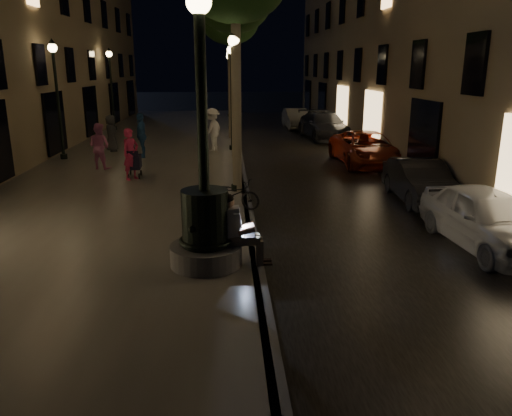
{
  "coord_description": "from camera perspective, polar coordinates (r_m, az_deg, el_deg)",
  "views": [
    {
      "loc": [
        -0.57,
        -7.16,
        3.94
      ],
      "look_at": [
        0.04,
        3.0,
        1.05
      ],
      "focal_mm": 35.0,
      "sensor_mm": 36.0,
      "label": 1
    }
  ],
  "objects": [
    {
      "name": "car_third",
      "position": [
        21.22,
        12.51,
        6.66
      ],
      "size": [
        2.35,
        4.93,
        1.36
      ],
      "primitive_type": "imported",
      "rotation": [
        0.0,
        0.0,
        0.02
      ],
      "color": "#9A3113",
      "rests_on": "ground"
    },
    {
      "name": "pedestrian_pink",
      "position": [
        19.72,
        -17.47,
        6.76
      ],
      "size": [
        1.02,
        0.91,
        1.72
      ],
      "primitive_type": "imported",
      "rotation": [
        0.0,
        0.0,
        2.77
      ],
      "color": "#C5689C",
      "rests_on": "promenade"
    },
    {
      "name": "lamp_curb_d",
      "position": [
        39.16,
        -3.11,
        14.82
      ],
      "size": [
        0.36,
        0.36,
        4.81
      ],
      "color": "black",
      "rests_on": "promenade"
    },
    {
      "name": "cobble_lane",
      "position": [
        22.78,
        5.69,
        5.87
      ],
      "size": [
        6.0,
        45.0,
        0.02
      ],
      "primitive_type": "cube",
      "color": "black",
      "rests_on": "ground"
    },
    {
      "name": "tree_second",
      "position": [
        21.3,
        -2.58,
        22.32
      ],
      "size": [
        3.0,
        3.0,
        7.4
      ],
      "color": "#6B604C",
      "rests_on": "promenade"
    },
    {
      "name": "car_front",
      "position": [
        12.24,
        24.87,
        -1.07
      ],
      "size": [
        1.87,
        4.11,
        1.37
      ],
      "primitive_type": "imported",
      "rotation": [
        0.0,
        0.0,
        0.07
      ],
      "color": "#979A9E",
      "rests_on": "ground"
    },
    {
      "name": "bicycle",
      "position": [
        13.58,
        -2.59,
        1.65
      ],
      "size": [
        1.62,
        1.18,
        0.81
      ],
      "primitive_type": "imported",
      "rotation": [
        0.0,
        0.0,
        1.1
      ],
      "color": "black",
      "rests_on": "promenade"
    },
    {
      "name": "pedestrian_white",
      "position": [
        23.04,
        -5.0,
        8.9
      ],
      "size": [
        1.23,
        1.44,
        1.93
      ],
      "primitive_type": "imported",
      "rotation": [
        0.0,
        0.0,
        4.21
      ],
      "color": "white",
      "rests_on": "promenade"
    },
    {
      "name": "lamp_left_b",
      "position": [
        22.24,
        -21.87,
        12.96
      ],
      "size": [
        0.36,
        0.36,
        4.81
      ],
      "color": "black",
      "rests_on": "promenade"
    },
    {
      "name": "tree_third",
      "position": [
        27.25,
        -3.01,
        20.48
      ],
      "size": [
        3.0,
        3.0,
        7.2
      ],
      "color": "#6B604C",
      "rests_on": "promenade"
    },
    {
      "name": "ground",
      "position": [
        22.51,
        -1.91,
        5.79
      ],
      "size": [
        120.0,
        120.0,
        0.0
      ],
      "primitive_type": "plane",
      "color": "black",
      "rests_on": "ground"
    },
    {
      "name": "car_rear",
      "position": [
        28.62,
        7.79,
        9.33
      ],
      "size": [
        2.59,
        5.33,
        1.49
      ],
      "primitive_type": "imported",
      "rotation": [
        0.0,
        0.0,
        0.1
      ],
      "color": "#2F3034",
      "rests_on": "ground"
    },
    {
      "name": "car_second",
      "position": [
        15.72,
        18.24,
        2.91
      ],
      "size": [
        1.49,
        3.87,
        1.26
      ],
      "primitive_type": "imported",
      "rotation": [
        0.0,
        0.0,
        -0.04
      ],
      "color": "black",
      "rests_on": "ground"
    },
    {
      "name": "lamp_left_c",
      "position": [
        31.91,
        -16.26,
        14.0
      ],
      "size": [
        0.36,
        0.36,
        4.81
      ],
      "color": "black",
      "rests_on": "promenade"
    },
    {
      "name": "pedestrian_red",
      "position": [
        17.54,
        -14.12,
        6.0
      ],
      "size": [
        0.73,
        0.76,
        1.75
      ],
      "primitive_type": "imported",
      "rotation": [
        0.0,
        0.0,
        0.86
      ],
      "color": "#C0264E",
      "rests_on": "promenade"
    },
    {
      "name": "lamp_curb_b",
      "position": [
        23.17,
        -2.82,
        14.12
      ],
      "size": [
        0.36,
        0.36,
        4.81
      ],
      "color": "black",
      "rests_on": "promenade"
    },
    {
      "name": "curb_strip",
      "position": [
        22.49,
        -1.91,
        6.04
      ],
      "size": [
        0.25,
        45.0,
        0.2
      ],
      "primitive_type": "cube",
      "color": "#59595B",
      "rests_on": "ground"
    },
    {
      "name": "lamp_curb_a",
      "position": [
        15.18,
        -2.45,
        13.2
      ],
      "size": [
        0.36,
        0.36,
        4.81
      ],
      "color": "black",
      "rests_on": "promenade"
    },
    {
      "name": "stroller",
      "position": [
        17.85,
        -13.77,
        5.11
      ],
      "size": [
        0.5,
        1.08,
        1.09
      ],
      "rotation": [
        0.0,
        0.0,
        0.06
      ],
      "color": "black",
      "rests_on": "promenade"
    },
    {
      "name": "seated_man_laptop",
      "position": [
        9.64,
        -2.16,
        -2.28
      ],
      "size": [
        1.04,
        0.35,
        1.41
      ],
      "color": "gray",
      "rests_on": "promenade"
    },
    {
      "name": "tree_far",
      "position": [
        33.25,
        -2.97,
        20.15
      ],
      "size": [
        3.0,
        3.0,
        7.5
      ],
      "color": "#6B604C",
      "rests_on": "promenade"
    },
    {
      "name": "pedestrian_blue",
      "position": [
        21.8,
        -12.98,
        8.1
      ],
      "size": [
        0.68,
        1.18,
        1.88
      ],
      "primitive_type": "imported",
      "rotation": [
        0.0,
        0.0,
        4.92
      ],
      "color": "#25528B",
      "rests_on": "promenade"
    },
    {
      "name": "car_fifth",
      "position": [
        33.27,
        4.59,
        10.15
      ],
      "size": [
        1.49,
        3.98,
        1.3
      ],
      "primitive_type": "imported",
      "rotation": [
        0.0,
        0.0,
        0.03
      ],
      "color": "#A9A8A3",
      "rests_on": "ground"
    },
    {
      "name": "fountain_lamppost",
      "position": [
        9.56,
        -5.85,
        -0.78
      ],
      "size": [
        1.4,
        1.4,
        5.21
      ],
      "color": "#59595B",
      "rests_on": "promenade"
    },
    {
      "name": "promenade",
      "position": [
        22.75,
        -12.09,
        5.81
      ],
      "size": [
        8.0,
        45.0,
        0.2
      ],
      "primitive_type": "cube",
      "color": "slate",
      "rests_on": "ground"
    },
    {
      "name": "lamp_curb_c",
      "position": [
        31.17,
        -3.0,
        14.56
      ],
      "size": [
        0.36,
        0.36,
        4.81
      ],
      "color": "black",
      "rests_on": "promenade"
    },
    {
      "name": "pedestrian_dark",
      "position": [
        23.8,
        -16.21,
        8.2
      ],
      "size": [
        0.67,
        0.89,
        1.64
      ],
      "primitive_type": "imported",
      "rotation": [
        0.0,
        0.0,
        1.77
      ],
      "color": "#2E2F33",
      "rests_on": "promenade"
    }
  ]
}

